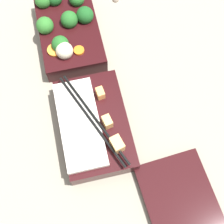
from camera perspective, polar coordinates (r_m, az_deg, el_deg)
The scene contains 4 objects.
ground_plane at distance 0.71m, azimuth -5.43°, elevation 5.45°, with size 3.00×3.00×0.00m, color gray.
bento_tray_vegetable at distance 0.75m, azimuth -8.12°, elevation 14.68°, with size 0.21×0.14×0.07m.
bento_tray_rice at distance 0.64m, azimuth -3.48°, elevation -2.41°, with size 0.21×0.13×0.07m.
bento_lid at distance 0.63m, azimuth 12.94°, elevation -17.12°, with size 0.21×0.13×0.02m, color black.
Camera 1 is at (0.34, -0.01, 0.62)m, focal length 50.00 mm.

